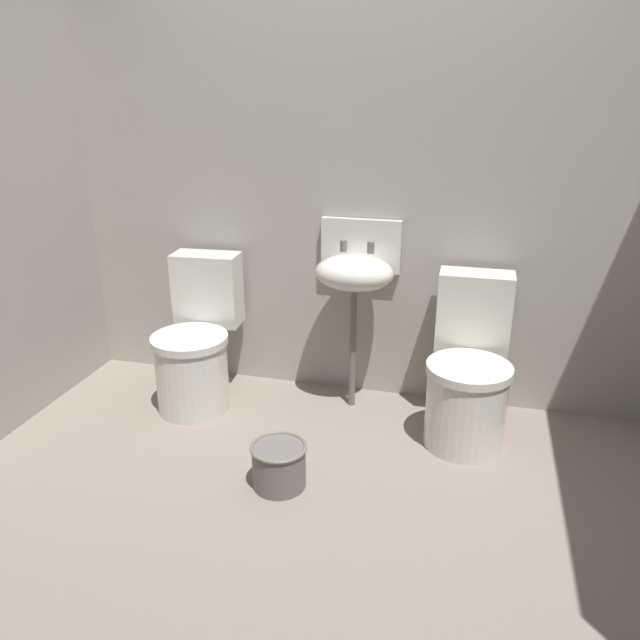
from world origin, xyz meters
The scene contains 6 objects.
ground_plane centered at (0.00, 0.00, -0.04)m, with size 3.53×2.41×0.08m, color gray.
wall_back centered at (0.00, 1.05, 1.06)m, with size 3.53×0.10×2.12m, color #A59F93.
toilet_left centered at (-0.79, 0.65, 0.32)m, with size 0.42×0.61×0.78m.
toilet_right centered at (0.64, 0.65, 0.32)m, with size 0.40×0.59×0.78m.
sink centered at (0.03, 0.84, 0.75)m, with size 0.42×0.35×0.99m.
bucket centered at (-0.12, 0.02, 0.10)m, with size 0.25×0.25×0.20m.
Camera 1 is at (0.61, -2.13, 1.64)m, focal length 34.70 mm.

